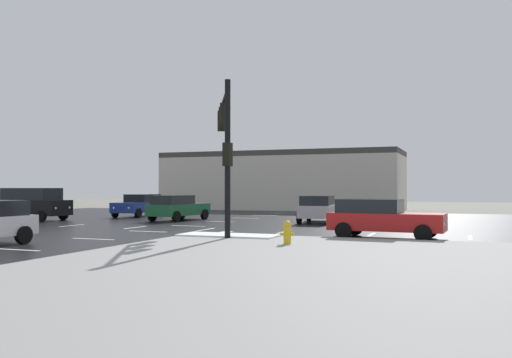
# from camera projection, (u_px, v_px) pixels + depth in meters

# --- Properties ---
(ground_plane) EXTENTS (120.00, 120.00, 0.00)m
(ground_plane) POSITION_uv_depth(u_px,v_px,m) (170.00, 229.00, 27.24)
(ground_plane) COLOR slate
(road_asphalt) EXTENTS (44.00, 44.00, 0.02)m
(road_asphalt) POSITION_uv_depth(u_px,v_px,m) (170.00, 229.00, 27.24)
(road_asphalt) COLOR black
(road_asphalt) RESTS_ON ground_plane
(sidewalk_corner) EXTENTS (18.00, 18.00, 0.14)m
(sidewalk_corner) POSITION_uv_depth(u_px,v_px,m) (376.00, 280.00, 11.75)
(sidewalk_corner) COLOR gray
(sidewalk_corner) RESTS_ON ground_plane
(snow_strip_curbside) EXTENTS (4.00, 1.60, 0.06)m
(snow_strip_curbside) POSITION_uv_depth(u_px,v_px,m) (229.00, 235.00, 21.72)
(snow_strip_curbside) COLOR white
(snow_strip_curbside) RESTS_ON sidewalk_corner
(lane_markings) EXTENTS (36.15, 36.15, 0.01)m
(lane_markings) POSITION_uv_depth(u_px,v_px,m) (177.00, 231.00, 25.52)
(lane_markings) COLOR silver
(lane_markings) RESTS_ON road_asphalt
(traffic_signal_mast) EXTENTS (2.60, 4.81, 6.08)m
(traffic_signal_mast) POSITION_uv_depth(u_px,v_px,m) (225.00, 133.00, 22.60)
(traffic_signal_mast) COLOR black
(traffic_signal_mast) RESTS_ON sidewalk_corner
(fire_hydrant) EXTENTS (0.48, 0.26, 0.79)m
(fire_hydrant) POSITION_uv_depth(u_px,v_px,m) (287.00, 232.00, 18.64)
(fire_hydrant) COLOR gold
(fire_hydrant) RESTS_ON sidewalk_corner
(strip_building_background) EXTENTS (22.45, 8.00, 5.46)m
(strip_building_background) POSITION_uv_depth(u_px,v_px,m) (282.00, 181.00, 52.29)
(strip_building_background) COLOR beige
(strip_building_background) RESTS_ON ground_plane
(sedan_silver) EXTENTS (2.34, 4.65, 1.58)m
(sedan_silver) POSITION_uv_depth(u_px,v_px,m) (319.00, 208.00, 32.05)
(sedan_silver) COLOR #B7BABF
(sedan_silver) RESTS_ON road_asphalt
(sedan_red) EXTENTS (4.63, 2.26, 1.58)m
(sedan_red) POSITION_uv_depth(u_px,v_px,m) (382.00, 218.00, 21.99)
(sedan_red) COLOR #B21919
(sedan_red) RESTS_ON road_asphalt
(sedan_blue) EXTENTS (2.28, 4.63, 1.58)m
(sedan_blue) POSITION_uv_depth(u_px,v_px,m) (139.00, 205.00, 38.86)
(sedan_blue) COLOR navy
(sedan_blue) RESTS_ON road_asphalt
(suv_black) EXTENTS (4.86, 2.22, 2.03)m
(suv_black) POSITION_uv_depth(u_px,v_px,m) (32.00, 203.00, 34.24)
(suv_black) COLOR black
(suv_black) RESTS_ON road_asphalt
(sedan_green) EXTENTS (2.44, 4.68, 1.58)m
(sedan_green) POSITION_uv_depth(u_px,v_px,m) (177.00, 207.00, 34.06)
(sedan_green) COLOR #195933
(sedan_green) RESTS_ON road_asphalt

